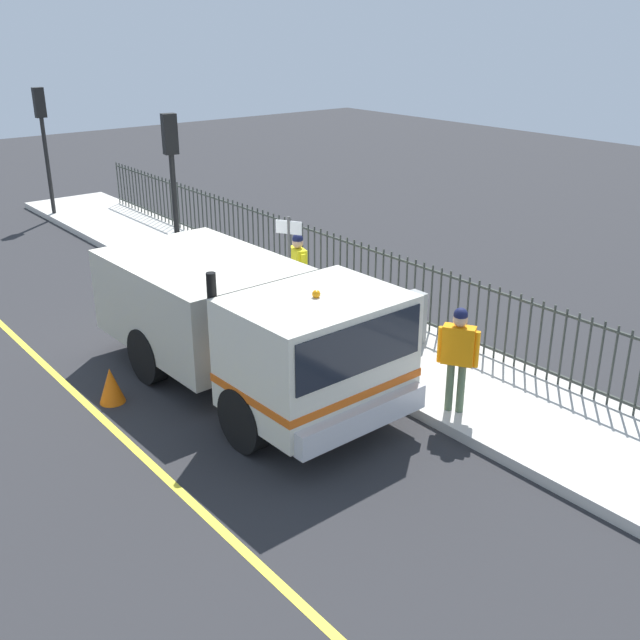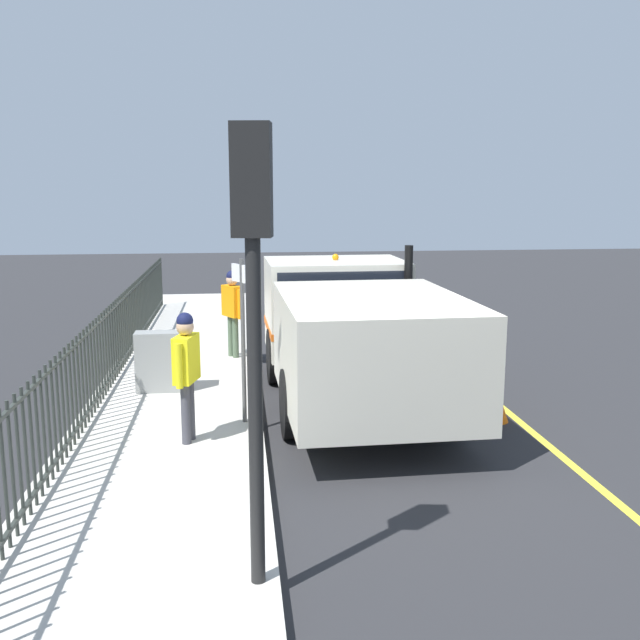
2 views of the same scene
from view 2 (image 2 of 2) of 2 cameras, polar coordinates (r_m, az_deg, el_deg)
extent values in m
plane|color=#2B2B2D|center=(9.55, 5.72, -10.30)|extent=(58.34, 58.34, 0.00)
cube|color=beige|center=(9.38, -12.57, -10.36)|extent=(2.62, 26.52, 0.17)
cube|color=yellow|center=(10.20, 17.59, -9.37)|extent=(0.12, 23.86, 0.01)
cube|color=silver|center=(12.77, 1.22, 1.13)|extent=(2.46, 1.89, 1.64)
cube|color=black|center=(12.72, 1.23, 2.74)|extent=(2.27, 1.92, 0.72)
cube|color=beige|center=(9.81, 4.12, -2.33)|extent=(2.50, 3.50, 1.46)
cube|color=silver|center=(13.86, 0.55, -0.95)|extent=(2.30, 0.26, 0.36)
cube|color=#DB5914|center=(12.84, 1.22, -0.46)|extent=(2.48, 1.91, 0.12)
cylinder|color=black|center=(12.54, -3.50, -2.90)|extent=(0.32, 0.97, 0.96)
cylinder|color=black|center=(12.89, 6.19, -2.57)|extent=(0.32, 0.97, 0.96)
cylinder|color=black|center=(9.83, -2.18, -6.68)|extent=(0.32, 0.97, 0.96)
cylinder|color=black|center=(10.27, 10.04, -6.09)|extent=(0.32, 0.97, 0.96)
sphere|color=orange|center=(12.66, 1.24, 5.03)|extent=(0.12, 0.12, 0.12)
cylinder|color=black|center=(11.98, 7.00, 1.23)|extent=(0.14, 0.14, 1.97)
cube|color=orange|center=(13.71, -7.00, 1.51)|extent=(0.43, 0.51, 0.59)
sphere|color=tan|center=(13.65, -7.04, 3.19)|extent=(0.22, 0.22, 0.22)
sphere|color=#14193F|center=(13.64, -7.04, 3.51)|extent=(0.21, 0.21, 0.21)
cylinder|color=#4C6047|center=(13.91, -7.11, -1.26)|extent=(0.12, 0.12, 0.79)
cylinder|color=#4C6047|center=(13.76, -6.75, -1.37)|extent=(0.12, 0.12, 0.79)
cylinder|color=orange|center=(13.94, -7.55, 1.53)|extent=(0.09, 0.09, 0.56)
cylinder|color=orange|center=(13.49, -6.42, 1.25)|extent=(0.09, 0.09, 0.56)
cube|color=yellow|center=(9.18, -10.62, -3.03)|extent=(0.33, 0.51, 0.59)
sphere|color=tan|center=(9.09, -10.71, -0.54)|extent=(0.22, 0.22, 0.22)
sphere|color=#14193F|center=(9.08, -10.73, -0.06)|extent=(0.21, 0.21, 0.21)
cylinder|color=#3F3F47|center=(9.28, -10.65, -7.33)|extent=(0.12, 0.12, 0.80)
cylinder|color=#3F3F47|center=(9.44, -10.31, -7.03)|extent=(0.12, 0.12, 0.80)
cylinder|color=yellow|center=(8.94, -11.18, -3.61)|extent=(0.09, 0.09, 0.56)
cylinder|color=yellow|center=(9.43, -10.09, -2.84)|extent=(0.09, 0.09, 0.56)
cylinder|color=#2D332D|center=(20.26, -12.52, 3.03)|extent=(0.04, 0.04, 1.32)
cylinder|color=#2D332D|center=(20.04, -12.58, 2.95)|extent=(0.04, 0.04, 1.32)
cylinder|color=#2D332D|center=(19.82, -12.65, 2.86)|extent=(0.04, 0.04, 1.32)
cylinder|color=#2D332D|center=(19.61, -12.71, 2.78)|extent=(0.04, 0.04, 1.32)
cylinder|color=#2D332D|center=(19.39, -12.78, 2.69)|extent=(0.04, 0.04, 1.32)
cylinder|color=#2D332D|center=(19.17, -12.85, 2.60)|extent=(0.04, 0.04, 1.32)
cylinder|color=#2D332D|center=(18.95, -12.92, 2.51)|extent=(0.04, 0.04, 1.32)
cylinder|color=#2D332D|center=(18.74, -12.99, 2.42)|extent=(0.04, 0.04, 1.32)
cylinder|color=#2D332D|center=(18.52, -13.07, 2.32)|extent=(0.04, 0.04, 1.32)
cylinder|color=#2D332D|center=(18.30, -13.14, 2.22)|extent=(0.04, 0.04, 1.32)
cylinder|color=#2D332D|center=(18.08, -13.22, 2.12)|extent=(0.04, 0.04, 1.32)
cylinder|color=#2D332D|center=(17.87, -13.30, 2.02)|extent=(0.04, 0.04, 1.32)
cylinder|color=#2D332D|center=(17.65, -13.38, 1.91)|extent=(0.04, 0.04, 1.32)
cylinder|color=#2D332D|center=(17.43, -13.46, 1.81)|extent=(0.04, 0.04, 1.32)
cylinder|color=#2D332D|center=(17.22, -13.55, 1.69)|extent=(0.04, 0.04, 1.32)
cylinder|color=#2D332D|center=(17.00, -13.63, 1.58)|extent=(0.04, 0.04, 1.32)
cylinder|color=#2D332D|center=(16.78, -13.72, 1.46)|extent=(0.04, 0.04, 1.32)
cylinder|color=#2D332D|center=(16.57, -13.82, 1.34)|extent=(0.04, 0.04, 1.32)
cylinder|color=#2D332D|center=(16.35, -13.91, 1.22)|extent=(0.04, 0.04, 1.32)
cylinder|color=#2D332D|center=(16.13, -14.01, 1.10)|extent=(0.04, 0.04, 1.32)
cylinder|color=#2D332D|center=(15.92, -14.11, 0.97)|extent=(0.04, 0.04, 1.32)
cylinder|color=#2D332D|center=(15.70, -14.21, 0.83)|extent=(0.04, 0.04, 1.32)
cylinder|color=#2D332D|center=(15.48, -14.31, 0.70)|extent=(0.04, 0.04, 1.32)
cylinder|color=#2D332D|center=(15.27, -14.42, 0.55)|extent=(0.04, 0.04, 1.32)
cylinder|color=#2D332D|center=(15.05, -14.53, 0.41)|extent=(0.04, 0.04, 1.32)
cylinder|color=#2D332D|center=(14.84, -14.65, 0.26)|extent=(0.04, 0.04, 1.32)
cylinder|color=#2D332D|center=(14.62, -14.77, 0.11)|extent=(0.04, 0.04, 1.32)
cylinder|color=#2D332D|center=(14.41, -14.89, -0.05)|extent=(0.04, 0.04, 1.32)
cylinder|color=#2D332D|center=(14.19, -15.01, -0.21)|extent=(0.04, 0.04, 1.32)
cylinder|color=#2D332D|center=(13.98, -15.14, -0.38)|extent=(0.04, 0.04, 1.32)
cylinder|color=#2D332D|center=(13.76, -15.27, -0.55)|extent=(0.04, 0.04, 1.32)
cylinder|color=#2D332D|center=(13.55, -15.41, -0.73)|extent=(0.04, 0.04, 1.32)
cylinder|color=#2D332D|center=(13.33, -15.55, -0.92)|extent=(0.04, 0.04, 1.32)
cylinder|color=#2D332D|center=(13.12, -15.70, -1.11)|extent=(0.04, 0.04, 1.32)
cylinder|color=#2D332D|center=(12.91, -15.85, -1.30)|extent=(0.04, 0.04, 1.32)
cylinder|color=#2D332D|center=(12.69, -16.01, -1.51)|extent=(0.04, 0.04, 1.32)
cylinder|color=#2D332D|center=(12.48, -16.17, -1.72)|extent=(0.04, 0.04, 1.32)
cylinder|color=#2D332D|center=(12.27, -16.33, -1.93)|extent=(0.04, 0.04, 1.32)
cylinder|color=#2D332D|center=(12.06, -16.51, -2.16)|extent=(0.04, 0.04, 1.32)
cylinder|color=#2D332D|center=(11.84, -16.69, -2.39)|extent=(0.04, 0.04, 1.32)
cylinder|color=#2D332D|center=(11.63, -16.87, -2.63)|extent=(0.04, 0.04, 1.32)
cylinder|color=#2D332D|center=(11.42, -17.06, -2.89)|extent=(0.04, 0.04, 1.32)
cylinder|color=#2D332D|center=(11.21, -17.26, -3.14)|extent=(0.04, 0.04, 1.32)
cylinder|color=#2D332D|center=(11.00, -17.47, -3.41)|extent=(0.04, 0.04, 1.32)
cylinder|color=#2D332D|center=(10.79, -17.69, -3.70)|extent=(0.04, 0.04, 1.32)
cylinder|color=#2D332D|center=(10.58, -17.91, -3.99)|extent=(0.04, 0.04, 1.32)
cylinder|color=#2D332D|center=(10.37, -18.15, -4.29)|extent=(0.04, 0.04, 1.32)
cylinder|color=#2D332D|center=(10.16, -18.39, -4.61)|extent=(0.04, 0.04, 1.32)
cylinder|color=#2D332D|center=(9.95, -18.65, -4.93)|extent=(0.04, 0.04, 1.32)
cylinder|color=#2D332D|center=(9.74, -18.91, -5.28)|extent=(0.04, 0.04, 1.32)
cylinder|color=#2D332D|center=(9.53, -19.19, -5.63)|extent=(0.04, 0.04, 1.32)
cylinder|color=#2D332D|center=(9.33, -19.48, -6.01)|extent=(0.04, 0.04, 1.32)
cylinder|color=#2D332D|center=(9.12, -19.78, -6.40)|extent=(0.04, 0.04, 1.32)
cylinder|color=#2D332D|center=(8.91, -20.10, -6.81)|extent=(0.04, 0.04, 1.32)
cylinder|color=#2D332D|center=(8.71, -20.44, -7.23)|extent=(0.04, 0.04, 1.32)
cylinder|color=#2D332D|center=(8.51, -20.79, -7.68)|extent=(0.04, 0.04, 1.32)
cylinder|color=#2D332D|center=(8.30, -21.16, -8.15)|extent=(0.04, 0.04, 1.32)
cylinder|color=#2D332D|center=(8.10, -21.54, -8.64)|extent=(0.04, 0.04, 1.32)
cylinder|color=#2D332D|center=(7.90, -21.95, -9.16)|extent=(0.04, 0.04, 1.32)
cylinder|color=#2D332D|center=(7.70, -22.39, -9.70)|extent=(0.04, 0.04, 1.32)
cylinder|color=#2D332D|center=(7.50, -22.84, -10.27)|extent=(0.04, 0.04, 1.32)
cylinder|color=#2D332D|center=(7.30, -23.32, -10.87)|extent=(0.04, 0.04, 1.32)
cylinder|color=#2D332D|center=(7.11, -23.84, -11.51)|extent=(0.04, 0.04, 1.32)
cube|color=#2D332D|center=(9.19, -19.69, -2.69)|extent=(0.04, 22.54, 0.04)
cube|color=#2D332D|center=(9.48, -19.29, -8.92)|extent=(0.04, 22.54, 0.04)
cylinder|color=black|center=(5.63, -5.23, -3.59)|extent=(0.12, 0.12, 3.70)
cube|color=black|center=(5.47, -5.48, 11.03)|extent=(0.33, 0.25, 0.85)
sphere|color=red|center=(5.47, -5.53, 13.70)|extent=(0.16, 0.16, 0.16)
sphere|color=yellow|center=(5.47, -5.48, 11.03)|extent=(0.16, 0.16, 0.16)
sphere|color=green|center=(5.47, -5.43, 8.36)|extent=(0.16, 0.16, 0.16)
cube|color=gray|center=(11.71, -12.49, -3.24)|extent=(0.82, 0.35, 0.96)
cone|color=orange|center=(10.86, 13.76, -6.33)|extent=(0.41, 0.41, 0.59)
cylinder|color=#4C4C4C|center=(9.83, -6.14, -1.75)|extent=(0.06, 0.06, 2.28)
cube|color=white|center=(9.67, -6.25, 3.70)|extent=(0.27, 0.45, 0.24)
camera|label=1|loc=(21.67, 15.07, 16.35)|focal=41.92mm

